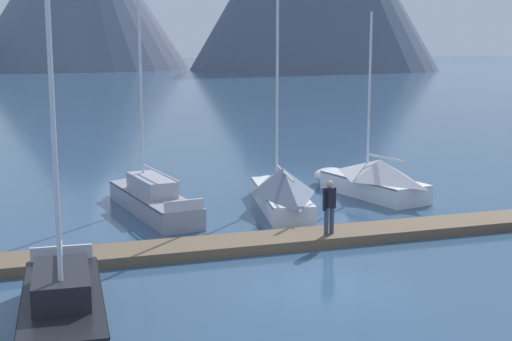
# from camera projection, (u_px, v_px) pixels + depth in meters

# --- Properties ---
(ground_plane) EXTENTS (700.00, 700.00, 0.00)m
(ground_plane) POSITION_uv_depth(u_px,v_px,m) (326.00, 287.00, 18.17)
(ground_plane) COLOR #2D4C6B
(dock) EXTENTS (27.04, 2.22, 0.30)m
(dock) POSITION_uv_depth(u_px,v_px,m) (275.00, 241.00, 21.91)
(dock) COLOR brown
(dock) RESTS_ON ground
(sailboat_second_berth) EXTENTS (1.90, 6.35, 8.08)m
(sailboat_second_berth) POSITION_uv_depth(u_px,v_px,m) (63.00, 312.00, 15.03)
(sailboat_second_berth) COLOR black
(sailboat_second_berth) RESTS_ON ground
(sailboat_mid_dock_port) EXTENTS (2.54, 7.37, 8.92)m
(sailboat_mid_dock_port) POSITION_uv_depth(u_px,v_px,m) (150.00, 197.00, 26.43)
(sailboat_mid_dock_port) COLOR #93939E
(sailboat_mid_dock_port) RESTS_ON ground
(sailboat_mid_dock_starboard) EXTENTS (2.53, 6.86, 8.82)m
(sailboat_mid_dock_starboard) POSITION_uv_depth(u_px,v_px,m) (281.00, 188.00, 26.71)
(sailboat_mid_dock_starboard) COLOR white
(sailboat_mid_dock_starboard) RESTS_ON ground
(sailboat_far_berth) EXTENTS (3.10, 6.37, 7.35)m
(sailboat_far_berth) POSITION_uv_depth(u_px,v_px,m) (370.00, 178.00, 29.22)
(sailboat_far_berth) COLOR silver
(sailboat_far_berth) RESTS_ON ground
(person_on_dock) EXTENTS (0.53, 0.37, 1.69)m
(person_on_dock) POSITION_uv_depth(u_px,v_px,m) (329.00, 204.00, 21.92)
(person_on_dock) COLOR #384256
(person_on_dock) RESTS_ON dock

